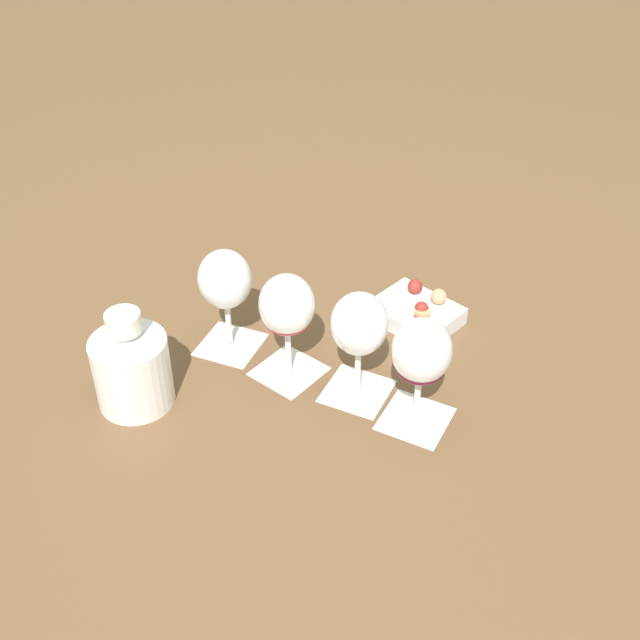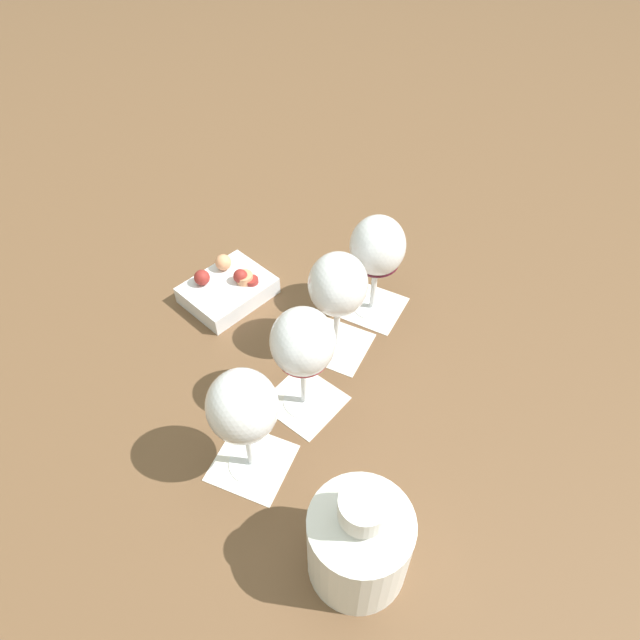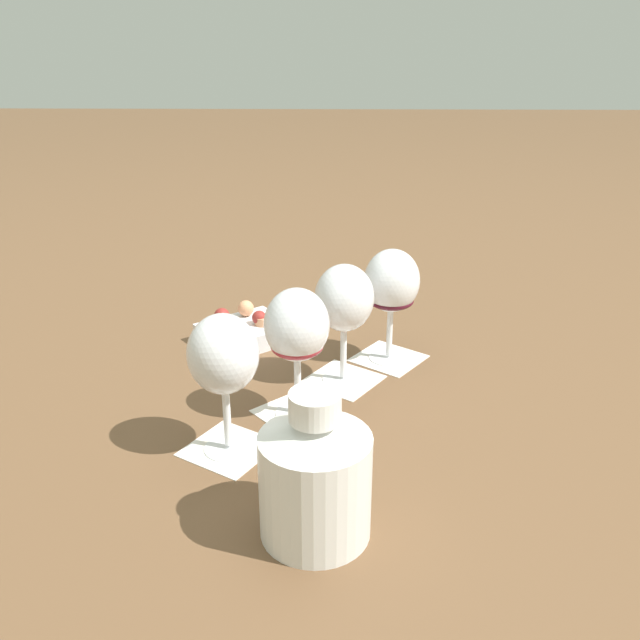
{
  "view_description": "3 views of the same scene",
  "coord_description": "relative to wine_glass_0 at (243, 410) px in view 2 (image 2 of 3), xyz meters",
  "views": [
    {
      "loc": [
        -0.14,
        -0.93,
        0.84
      ],
      "look_at": [
        -0.0,
        0.0,
        0.12
      ],
      "focal_mm": 45.0,
      "sensor_mm": 36.0,
      "label": 1
    },
    {
      "loc": [
        -0.52,
        0.08,
        0.68
      ],
      "look_at": [
        -0.0,
        0.0,
        0.12
      ],
      "focal_mm": 32.0,
      "sensor_mm": 36.0,
      "label": 2
    },
    {
      "loc": [
        -0.85,
        -0.02,
        0.48
      ],
      "look_at": [
        -0.0,
        0.0,
        0.12
      ],
      "focal_mm": 38.0,
      "sensor_mm": 36.0,
      "label": 3
    }
  ],
  "objects": [
    {
      "name": "wine_glass_1",
      "position": [
        0.09,
        -0.08,
        0.0
      ],
      "size": [
        0.09,
        0.09,
        0.18
      ],
      "color": "white",
      "rests_on": "tasting_card_1"
    },
    {
      "name": "tasting_card_1",
      "position": [
        0.09,
        -0.08,
        -0.12
      ],
      "size": [
        0.14,
        0.14,
        0.0
      ],
      "color": "silver",
      "rests_on": "ground_plane"
    },
    {
      "name": "snack_dish",
      "position": [
        0.32,
        0.02,
        -0.11
      ],
      "size": [
        0.17,
        0.18,
        0.06
      ],
      "color": "silver",
      "rests_on": "ground_plane"
    },
    {
      "name": "wine_glass_3",
      "position": [
        0.26,
        -0.22,
        0.0
      ],
      "size": [
        0.09,
        0.09,
        0.18
      ],
      "color": "white",
      "rests_on": "tasting_card_3"
    },
    {
      "name": "wine_glass_0",
      "position": [
        0.0,
        0.0,
        0.0
      ],
      "size": [
        0.09,
        0.09,
        0.18
      ],
      "color": "white",
      "rests_on": "tasting_card_0"
    },
    {
      "name": "tasting_card_2",
      "position": [
        0.19,
        -0.14,
        -0.12
      ],
      "size": [
        0.13,
        0.13,
        0.0
      ],
      "color": "silver",
      "rests_on": "ground_plane"
    },
    {
      "name": "tasting_card_0",
      "position": [
        0.0,
        0.0,
        -0.12
      ],
      "size": [
        0.13,
        0.13,
        0.0
      ],
      "color": "silver",
      "rests_on": "ground_plane"
    },
    {
      "name": "ground_plane",
      "position": [
        0.13,
        -0.11,
        -0.12
      ],
      "size": [
        8.0,
        8.0,
        0.0
      ],
      "primitive_type": "plane",
      "color": "brown"
    },
    {
      "name": "wine_glass_2",
      "position": [
        0.19,
        -0.14,
        -0.0
      ],
      "size": [
        0.09,
        0.09,
        0.18
      ],
      "color": "white",
      "rests_on": "tasting_card_2"
    },
    {
      "name": "tasting_card_3",
      "position": [
        0.26,
        -0.22,
        -0.12
      ],
      "size": [
        0.13,
        0.14,
        0.0
      ],
      "color": "silver",
      "rests_on": "ground_plane"
    },
    {
      "name": "ceramic_vase",
      "position": [
        -0.15,
        -0.11,
        -0.05
      ],
      "size": [
        0.11,
        0.11,
        0.16
      ],
      "color": "white",
      "rests_on": "ground_plane"
    }
  ]
}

